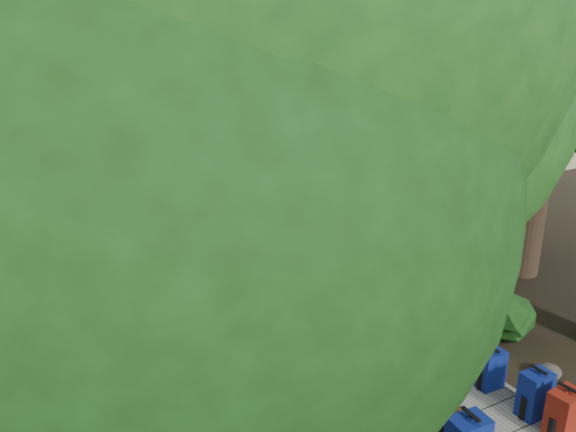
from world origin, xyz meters
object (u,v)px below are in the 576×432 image
kayak (73,183)px  sun_lounger (253,165)px  backpack_right_c (490,367)px  duffel_right_khaki (436,335)px  duffel_right_black (400,317)px  backpack_left_c (413,399)px  backpack_right_d (454,350)px  suitcase_on_boardwalk (385,368)px  backpack_right_b (535,392)px  backpack_left_d (348,349)px  backpack_right_a (564,413)px  lone_suitcase_on_sand (194,188)px

kayak → sun_lounger: 6.06m
backpack_right_c → sun_lounger: (2.46, 13.17, -0.13)m
duffel_right_khaki → duffel_right_black: 0.76m
backpack_left_c → duffel_right_khaki: backpack_left_c is taller
backpack_right_d → suitcase_on_boardwalk: suitcase_on_boardwalk is taller
backpack_left_c → backpack_right_c: 1.51m
backpack_right_b → sun_lounger: (2.44, 13.88, -0.17)m
backpack_right_c → duffel_right_khaki: bearing=90.1°
backpack_left_d → backpack_left_c: bearing=-95.5°
backpack_right_a → backpack_right_d: size_ratio=1.43×
backpack_right_b → suitcase_on_boardwalk: bearing=132.3°
backpack_right_a → sun_lounger: (2.49, 14.34, -0.18)m
backpack_left_c → backpack_right_d: bearing=12.4°
backpack_right_d → lone_suitcase_on_sand: backpack_right_d is taller
lone_suitcase_on_sand → kayak: (-3.07, 2.90, -0.14)m
backpack_right_a → backpack_right_c: (0.02, 1.17, -0.05)m
backpack_right_a → duffel_right_black: size_ratio=1.13×
backpack_right_b → backpack_left_c: bearing=158.3°
duffel_right_black → duffel_right_khaki: bearing=-56.8°
backpack_right_b → sun_lounger: bearing=79.3°
backpack_left_c → backpack_left_d: bearing=74.0°
duffel_right_khaki → duffel_right_black: (-0.11, 0.75, -0.01)m
suitcase_on_boardwalk → backpack_left_c: bearing=-97.5°
backpack_right_c → sun_lounger: size_ratio=0.36×
duffel_right_khaki → backpack_right_d: bearing=-128.1°
lone_suitcase_on_sand → sun_lounger: lone_suitcase_on_sand is taller
kayak → backpack_right_d: bearing=-72.0°
backpack_right_a → backpack_right_d: 1.81m
suitcase_on_boardwalk → kayak: size_ratio=0.19×
backpack_right_b → backpack_right_c: bearing=91.0°
duffel_right_black → kayak: 12.66m
backpack_right_b → sun_lounger: backpack_right_b is taller
backpack_left_c → suitcase_on_boardwalk: (0.21, 0.83, -0.09)m
backpack_right_b → suitcase_on_boardwalk: 1.93m
backpack_left_c → backpack_right_d: backpack_left_c is taller
backpack_left_c → backpack_left_d: 1.47m
backpack_right_a → backpack_right_b: backpack_right_a is taller
backpack_left_d → sun_lounger: bearing=66.5°
backpack_right_c → kayak: bearing=106.7°
backpack_right_a → lone_suitcase_on_sand: backpack_right_a is taller
duffel_right_khaki → sun_lounger: size_ratio=0.37×
duffel_right_khaki → kayak: (-3.58, 12.92, -0.15)m
backpack_right_a → backpack_left_d: bearing=115.0°
duffel_right_black → lone_suitcase_on_sand: size_ratio=1.07×
duffel_right_khaki → kayak: 13.41m
backpack_right_c → lone_suitcase_on_sand: size_ratio=1.04×
backpack_right_b → duffel_right_black: bearing=91.0°
backpack_right_a → backpack_right_d: backpack_right_a is taller
backpack_left_d → backpack_right_a: bearing=-64.8°
duffel_right_black → sun_lounger: 11.55m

